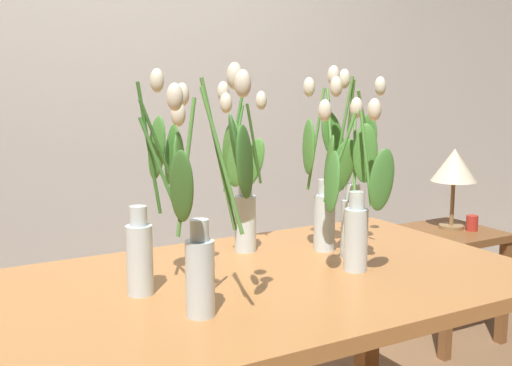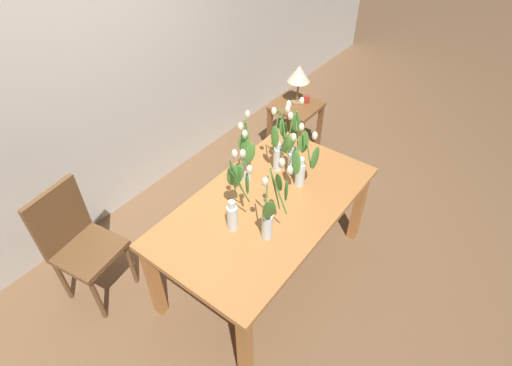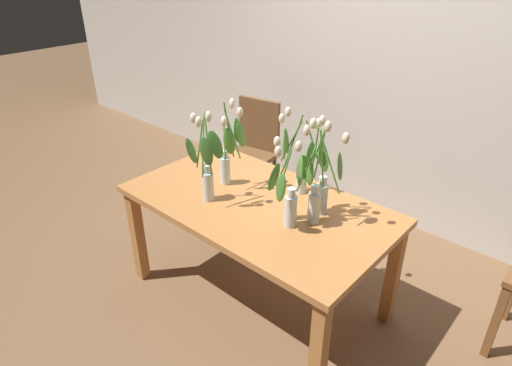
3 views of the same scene
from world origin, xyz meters
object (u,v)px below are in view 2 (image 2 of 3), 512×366
object	(u,v)px
tulip_vase_1	(272,211)
tulip_vase_2	(236,199)
side_table	(296,115)
tulip_vase_3	(302,168)
dining_chair	(77,240)
table_lamp	(299,75)
pillar_candle	(307,99)
tulip_vase_0	(279,151)
tulip_vase_5	(246,157)
dining_table	(266,213)
tulip_vase_4	(293,146)

from	to	relation	value
tulip_vase_1	tulip_vase_2	distance (m)	0.24
side_table	tulip_vase_2	bearing A→B (deg)	-159.45
tulip_vase_3	dining_chair	world-z (taller)	tulip_vase_3
table_lamp	pillar_candle	bearing A→B (deg)	-54.96
tulip_vase_0	tulip_vase_5	xyz separation A→B (m)	(-0.22, 0.13, 0.02)
tulip_vase_2	tulip_vase_3	bearing A→B (deg)	-13.22
dining_chair	tulip_vase_2	bearing A→B (deg)	-55.66
tulip_vase_5	table_lamp	distance (m)	1.50
tulip_vase_1	tulip_vase_5	distance (m)	0.56
pillar_candle	tulip_vase_0	bearing A→B (deg)	-157.84
side_table	table_lamp	world-z (taller)	table_lamp
tulip_vase_0	tulip_vase_1	size ratio (longest dim) A/B	0.95
tulip_vase_0	tulip_vase_5	bearing A→B (deg)	150.51
tulip_vase_3	table_lamp	distance (m)	1.49
tulip_vase_3	table_lamp	bearing A→B (deg)	32.96
pillar_candle	tulip_vase_1	bearing A→B (deg)	-155.23
tulip_vase_3	pillar_candle	size ratio (longest dim) A/B	6.60
tulip_vase_2	pillar_candle	world-z (taller)	tulip_vase_2
tulip_vase_2	tulip_vase_5	bearing A→B (deg)	29.62
dining_table	tulip_vase_4	distance (m)	0.50
dining_chair	tulip_vase_3	bearing A→B (deg)	-41.57
tulip_vase_3	dining_table	bearing A→B (deg)	162.56
tulip_vase_1	dining_table	bearing A→B (deg)	41.15
tulip_vase_4	table_lamp	distance (m)	1.35
dining_chair	tulip_vase_1	bearing A→B (deg)	-59.71
tulip_vase_3	tulip_vase_5	xyz separation A→B (m)	(-0.17, 0.34, 0.04)
tulip_vase_4	dining_chair	distance (m)	1.62
tulip_vase_1	tulip_vase_2	xyz separation A→B (m)	(-0.05, 0.23, -0.01)
side_table	pillar_candle	bearing A→B (deg)	-32.97
dining_chair	dining_table	bearing A→B (deg)	-46.90
dining_chair	side_table	bearing A→B (deg)	-5.95
tulip_vase_3	tulip_vase_4	size ratio (longest dim) A/B	0.85
tulip_vase_5	tulip_vase_1	bearing A→B (deg)	-126.50
dining_chair	tulip_vase_5	bearing A→B (deg)	-34.77
dining_chair	pillar_candle	world-z (taller)	dining_chair
tulip_vase_4	pillar_candle	bearing A→B (deg)	26.02
pillar_candle	tulip_vase_2	bearing A→B (deg)	-162.05
tulip_vase_5	tulip_vase_0	bearing A→B (deg)	-29.49
tulip_vase_4	pillar_candle	world-z (taller)	tulip_vase_4
tulip_vase_5	pillar_candle	distance (m)	1.57
tulip_vase_3	pillar_candle	world-z (taller)	tulip_vase_3
tulip_vase_0	tulip_vase_1	xyz separation A→B (m)	(-0.55, -0.32, 0.04)
dining_table	pillar_candle	bearing A→B (deg)	22.00
tulip_vase_5	table_lamp	size ratio (longest dim) A/B	1.35
dining_chair	table_lamp	xyz separation A→B (m)	(2.42, -0.23, 0.33)
dining_table	tulip_vase_0	xyz separation A→B (m)	(0.33, 0.13, 0.27)
tulip_vase_1	tulip_vase_5	size ratio (longest dim) A/B	1.08
side_table	tulip_vase_1	bearing A→B (deg)	-152.47
tulip_vase_0	pillar_candle	world-z (taller)	tulip_vase_0
tulip_vase_3	tulip_vase_0	bearing A→B (deg)	77.06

